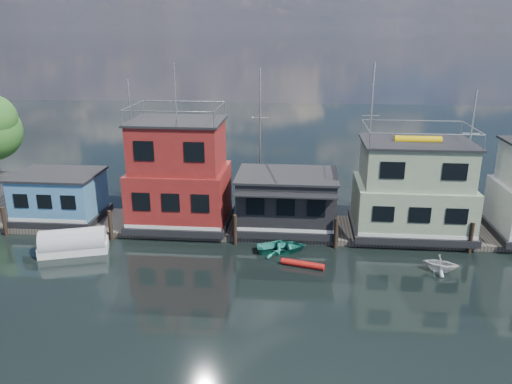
# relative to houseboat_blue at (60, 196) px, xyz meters

# --- Properties ---
(ground) EXTENTS (160.00, 160.00, 0.00)m
(ground) POSITION_rel_houseboat_blue_xyz_m (18.00, -12.00, -2.21)
(ground) COLOR black
(ground) RESTS_ON ground
(dock) EXTENTS (48.00, 5.00, 0.40)m
(dock) POSITION_rel_houseboat_blue_xyz_m (18.00, 0.00, -2.01)
(dock) COLOR #595147
(dock) RESTS_ON ground
(houseboat_blue) EXTENTS (6.40, 4.90, 3.66)m
(houseboat_blue) POSITION_rel_houseboat_blue_xyz_m (0.00, 0.00, 0.00)
(houseboat_blue) COLOR black
(houseboat_blue) RESTS_ON dock
(houseboat_red) EXTENTS (7.40, 5.90, 11.86)m
(houseboat_red) POSITION_rel_houseboat_blue_xyz_m (9.50, 0.00, 1.90)
(houseboat_red) COLOR black
(houseboat_red) RESTS_ON dock
(houseboat_dark) EXTENTS (7.40, 6.10, 4.06)m
(houseboat_dark) POSITION_rel_houseboat_blue_xyz_m (17.50, -0.02, 0.21)
(houseboat_dark) COLOR black
(houseboat_dark) RESTS_ON dock
(houseboat_green) EXTENTS (8.40, 5.90, 7.03)m
(houseboat_green) POSITION_rel_houseboat_blue_xyz_m (26.50, 0.00, 1.34)
(houseboat_green) COLOR black
(houseboat_green) RESTS_ON dock
(pilings) EXTENTS (42.28, 0.28, 2.20)m
(pilings) POSITION_rel_houseboat_blue_xyz_m (17.67, -2.80, -1.11)
(pilings) COLOR #2D2116
(pilings) RESTS_ON ground
(background_masts) EXTENTS (36.40, 0.16, 12.00)m
(background_masts) POSITION_rel_houseboat_blue_xyz_m (22.76, 6.00, 3.35)
(background_masts) COLOR silver
(background_masts) RESTS_ON ground
(dinghy_teal) EXTENTS (3.82, 3.06, 0.71)m
(dinghy_teal) POSITION_rel_houseboat_blue_xyz_m (17.32, -3.77, -1.85)
(dinghy_teal) COLOR teal
(dinghy_teal) RESTS_ON ground
(red_kayak) EXTENTS (2.81, 1.11, 0.41)m
(red_kayak) POSITION_rel_houseboat_blue_xyz_m (18.75, -5.93, -2.00)
(red_kayak) COLOR red
(red_kayak) RESTS_ON ground
(tarp_runabout) EXTENTS (4.77, 3.04, 1.81)m
(tarp_runabout) POSITION_rel_houseboat_blue_xyz_m (3.27, -5.16, -1.53)
(tarp_runabout) COLOR silver
(tarp_runabout) RESTS_ON ground
(dinghy_white) EXTENTS (2.55, 2.35, 1.13)m
(dinghy_white) POSITION_rel_houseboat_blue_xyz_m (27.34, -5.75, -1.64)
(dinghy_white) COLOR white
(dinghy_white) RESTS_ON ground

